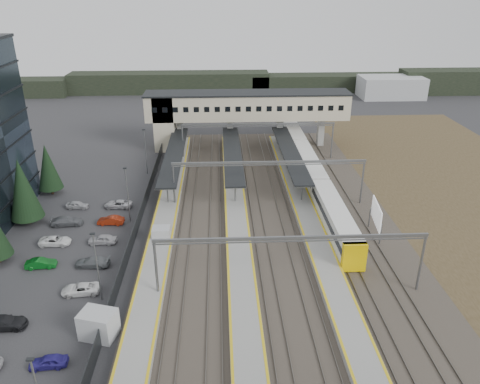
{
  "coord_description": "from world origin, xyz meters",
  "views": [
    {
      "loc": [
        4.82,
        -49.3,
        30.8
      ],
      "look_at": [
        7.56,
        10.35,
        4.0
      ],
      "focal_mm": 35.0,
      "sensor_mm": 36.0,
      "label": 1
    }
  ],
  "objects_px": {
    "relay_cabin_near": "(98,324)",
    "billboard": "(376,215)",
    "relay_cabin_far": "(161,235)",
    "footbridge": "(233,109)",
    "train": "(309,168)"
  },
  "relations": [
    {
      "from": "relay_cabin_near",
      "to": "billboard",
      "type": "bearing_deg",
      "value": 29.05
    },
    {
      "from": "relay_cabin_far",
      "to": "billboard",
      "type": "distance_m",
      "value": 28.06
    },
    {
      "from": "billboard",
      "to": "relay_cabin_near",
      "type": "bearing_deg",
      "value": -150.95
    },
    {
      "from": "relay_cabin_near",
      "to": "footbridge",
      "type": "bearing_deg",
      "value": 75.27
    },
    {
      "from": "relay_cabin_near",
      "to": "train",
      "type": "distance_m",
      "value": 46.63
    },
    {
      "from": "train",
      "to": "billboard",
      "type": "xyz_separation_m",
      "value": [
        5.07,
        -20.3,
        1.17
      ]
    },
    {
      "from": "train",
      "to": "billboard",
      "type": "relative_size",
      "value": 10.34
    },
    {
      "from": "relay_cabin_near",
      "to": "relay_cabin_far",
      "type": "bearing_deg",
      "value": 77.11
    },
    {
      "from": "relay_cabin_near",
      "to": "footbridge",
      "type": "distance_m",
      "value": 57.9
    },
    {
      "from": "relay_cabin_far",
      "to": "footbridge",
      "type": "relative_size",
      "value": 0.06
    },
    {
      "from": "relay_cabin_near",
      "to": "footbridge",
      "type": "relative_size",
      "value": 0.09
    },
    {
      "from": "train",
      "to": "relay_cabin_near",
      "type": "bearing_deg",
      "value": -125.27
    },
    {
      "from": "footbridge",
      "to": "train",
      "type": "bearing_deg",
      "value": -55.01
    },
    {
      "from": "relay_cabin_near",
      "to": "relay_cabin_far",
      "type": "distance_m",
      "value": 17.98
    },
    {
      "from": "relay_cabin_far",
      "to": "train",
      "type": "xyz_separation_m",
      "value": [
        22.91,
        20.55,
        0.96
      ]
    }
  ]
}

